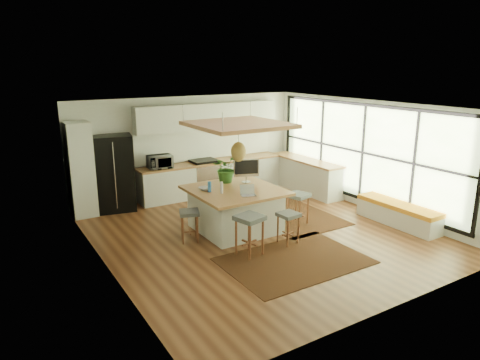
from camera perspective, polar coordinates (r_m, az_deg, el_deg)
floor at (r=9.48m, az=2.64°, el=-6.94°), size 7.00×7.00×0.00m
ceiling at (r=8.83m, az=2.85°, el=9.53°), size 7.00×7.00×0.00m
wall_back at (r=12.04m, az=-6.73°, el=4.43°), size 6.50×0.00×6.50m
wall_front at (r=6.61m, az=20.21°, el=-5.32°), size 6.50×0.00×6.50m
wall_left at (r=7.76m, az=-17.49°, el=-2.09°), size 0.00×7.00×7.00m
wall_right at (r=11.18m, az=16.64°, el=3.08°), size 0.00×7.00×7.00m
window_wall at (r=11.15m, az=16.56°, el=3.32°), size 0.10×6.20×2.60m
pantry at (r=10.89m, az=-20.13°, el=1.26°), size 0.55×0.60×2.25m
back_counter_base at (r=12.20m, az=-3.62°, el=0.26°), size 4.20×0.60×0.88m
back_counter_top at (r=12.09m, az=-3.66°, el=2.37°), size 4.24×0.64×0.05m
backsplash at (r=12.27m, az=-4.35°, el=4.68°), size 4.20×0.02×0.80m
upper_cabinets at (r=12.01m, az=-4.07°, el=8.32°), size 4.20×0.34×0.70m
range at (r=12.08m, az=-4.67°, el=0.37°), size 0.76×0.62×1.00m
right_counter_base at (r=12.56m, az=8.58°, el=0.54°), size 0.60×2.50×0.88m
right_counter_top at (r=12.45m, az=8.67°, el=2.59°), size 0.64×2.54×0.05m
window_bench at (r=10.50m, az=19.95°, el=-4.19°), size 0.52×2.00×0.50m
ceiling_panel at (r=9.09m, az=-0.21°, el=5.57°), size 1.86×1.86×0.80m
rug_near at (r=8.27m, az=7.13°, el=-10.41°), size 2.60×1.80×0.01m
rug_right at (r=10.61m, az=6.43°, el=-4.56°), size 1.80×2.60×0.01m
fridge at (r=11.11m, az=-16.17°, el=0.79°), size 1.06×0.91×1.88m
island at (r=9.50m, az=-0.63°, el=-3.88°), size 1.85×1.85×0.93m
stool_near_left at (r=8.32m, az=1.24°, el=-7.51°), size 0.57×0.57×0.79m
stool_near_right at (r=8.90m, az=6.31°, el=-6.07°), size 0.42×0.42×0.65m
stool_right_front at (r=9.96m, az=7.57°, el=-3.79°), size 0.53×0.53×0.72m
stool_right_back at (r=10.54m, az=4.45°, el=-2.64°), size 0.42×0.42×0.66m
stool_left_side at (r=9.00m, az=-6.61°, el=-5.83°), size 0.50×0.50×0.65m
laptop at (r=8.86m, az=1.10°, el=-1.32°), size 0.39×0.40×0.23m
monitor at (r=9.82m, az=0.83°, el=1.16°), size 0.63×0.41×0.55m
microwave at (r=11.38m, az=-10.44°, el=2.54°), size 0.63×0.37×0.41m
island_plant at (r=9.86m, az=-1.89°, el=1.21°), size 0.87×0.89×0.52m
island_bowl at (r=9.32m, az=-4.69°, el=-1.12°), size 0.27×0.27×0.06m
island_bottle_0 at (r=9.16m, az=-3.91°, el=-0.97°), size 0.07×0.07×0.19m
island_bottle_1 at (r=9.02m, az=-2.33°, el=-1.21°), size 0.07×0.07×0.19m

